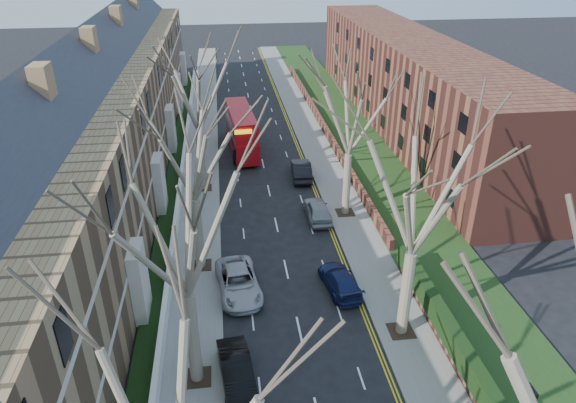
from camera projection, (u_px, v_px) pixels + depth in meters
name	position (u px, v px, depth m)	size (l,w,h in m)	color
pavement_left	(202.00, 144.00, 55.03)	(3.00, 102.00, 0.12)	slate
pavement_right	(313.00, 139.00, 56.40)	(3.00, 102.00, 0.12)	slate
terrace_left	(107.00, 122.00, 44.58)	(9.70, 78.00, 13.60)	olive
flats_right	(406.00, 81.00, 58.93)	(13.97, 54.00, 10.00)	brown
wall_hedge_right	(487.00, 399.00, 23.65)	(0.70, 24.00, 1.80)	brown
front_wall_left	(183.00, 170.00, 47.56)	(0.30, 78.00, 1.00)	white
grass_verge_right	(352.00, 136.00, 56.88)	(6.00, 102.00, 0.06)	#1D3613
tree_left_mid	(179.00, 217.00, 21.69)	(10.50, 10.50, 14.71)	#675C4A
tree_left_far	(189.00, 139.00, 30.61)	(10.15, 10.15, 14.22)	#675C4A
tree_left_dist	(195.00, 82.00, 40.98)	(10.50, 10.50, 14.71)	#675C4A
tree_right_mid	(421.00, 181.00, 24.75)	(10.50, 10.50, 14.71)	#675C4A
tree_right_far	(352.00, 103.00, 37.18)	(10.15, 10.15, 14.22)	#675C4A
double_decker_bus	(241.00, 132.00, 52.49)	(3.16, 10.26, 4.26)	#AA0C11
car_left_mid	(237.00, 371.00, 25.73)	(1.52, 4.36, 1.44)	black
car_left_far	(239.00, 282.00, 32.17)	(2.49, 5.39, 1.50)	#AFB0B4
car_right_near	(340.00, 280.00, 32.49)	(1.83, 4.50, 1.31)	#161F4D
car_right_mid	(317.00, 210.00, 40.49)	(1.80, 4.47, 1.52)	gray
car_right_far	(301.00, 170.00, 47.25)	(1.67, 4.80, 1.58)	black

